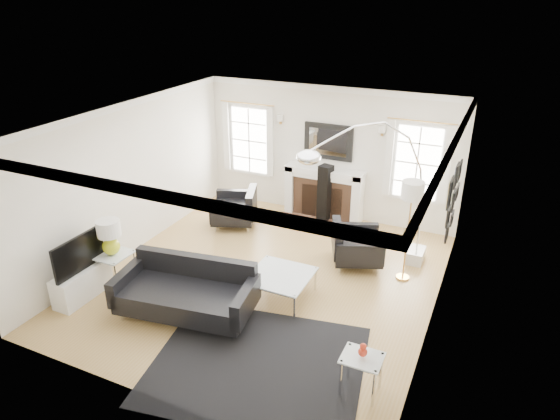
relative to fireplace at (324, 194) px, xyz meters
The scene contains 25 objects.
floor 2.84m from the fireplace, 90.00° to the right, with size 6.00×6.00×0.00m, color #A77F46.
back_wall 0.88m from the fireplace, 90.00° to the left, with size 5.50×0.04×2.80m, color white.
front_wall 5.85m from the fireplace, 90.00° to the right, with size 5.50×0.04×2.80m, color white.
left_wall 4.01m from the fireplace, 134.58° to the right, with size 0.04×6.00×2.80m, color white.
right_wall 4.01m from the fireplace, 45.42° to the right, with size 0.04×6.00×2.80m, color white.
ceiling 3.59m from the fireplace, 90.00° to the right, with size 5.50×6.00×0.02m, color white.
crown_molding 3.55m from the fireplace, 90.00° to the right, with size 5.50×6.00×0.12m, color white.
fireplace is the anchor object (origin of this frame).
mantel_mirror 1.12m from the fireplace, 90.00° to the left, with size 1.05×0.07×0.75m.
window_left 2.07m from the fireplace, behind, with size 1.24×0.15×1.62m.
window_right 2.07m from the fireplace, ahead, with size 1.24×0.15×1.62m.
gallery_wall 3.26m from the fireplace, 28.83° to the right, with size 0.04×1.73×1.29m.
tv_unit 5.12m from the fireplace, 118.55° to the right, with size 0.35×1.00×1.09m.
area_rug 4.84m from the fireplace, 80.03° to the right, with size 2.75×2.29×0.01m, color black.
sofa 4.20m from the fireplace, 99.01° to the right, with size 2.21×1.26×0.68m.
armchair_left 1.88m from the fireplace, 143.20° to the right, with size 1.14×1.20×0.65m.
armchair_right 2.04m from the fireplace, 54.18° to the right, with size 1.13×1.20×0.64m.
coffee_table 3.22m from the fireplace, 82.05° to the right, with size 0.96×0.96×0.43m.
side_table_left 4.57m from the fireplace, 118.77° to the right, with size 0.54×0.54×0.60m.
nesting_table 5.13m from the fireplace, 64.61° to the right, with size 0.49×0.41×0.54m.
gourd_lamp 4.59m from the fireplace, 118.77° to the right, with size 0.38×0.38×0.61m.
orange_vase 5.13m from the fireplace, 64.61° to the right, with size 0.11×0.11×0.18m.
arc_floor_lamp 2.44m from the fireplace, 51.59° to the right, with size 1.94×1.80×2.75m.
stick_floor_lamp 2.94m from the fireplace, 39.87° to the right, with size 0.36×0.36×1.78m.
speaker_tower 0.18m from the fireplace, 60.05° to the right, with size 0.25×0.25×1.24m, color black.
Camera 1 is at (3.28, -6.54, 4.61)m, focal length 32.00 mm.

